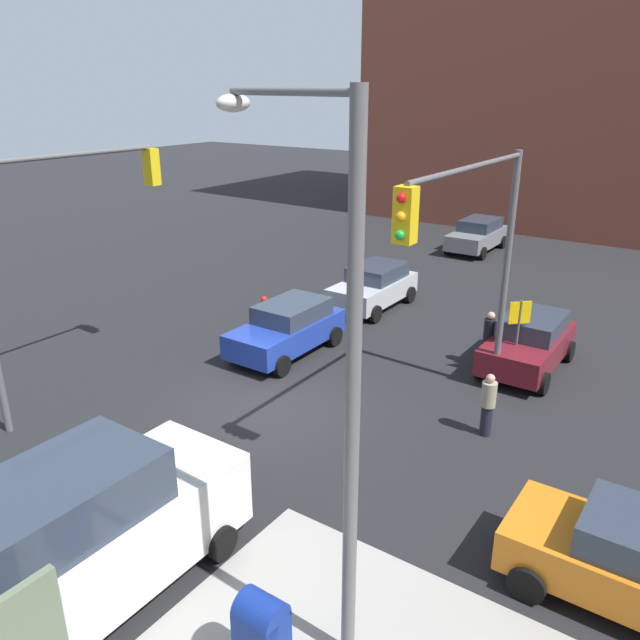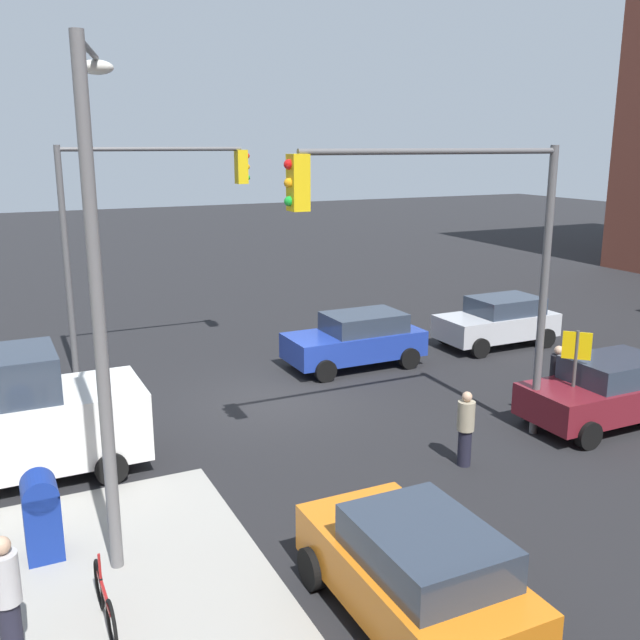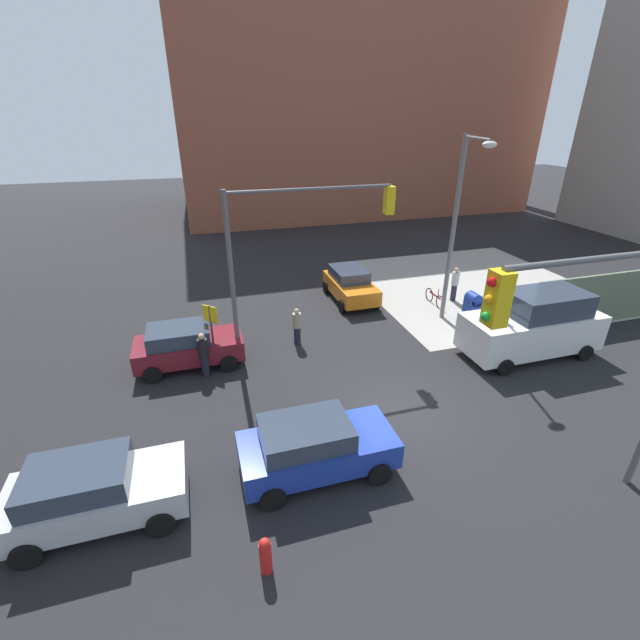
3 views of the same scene
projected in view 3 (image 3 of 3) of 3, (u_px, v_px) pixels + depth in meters
The scene contains 19 objects.
ground_plane at pixel (395, 409), 13.97m from camera, with size 120.00×120.00×0.00m, color black.
sidewalk_corner at pixel (471, 285), 24.05m from camera, with size 12.00×12.00×0.01m, color #9E9B93.
building_warehouse_north at pixel (345, 105), 41.75m from camera, with size 32.00×18.00×18.98m.
smokestack at pixel (520, 118), 43.33m from camera, with size 1.80×1.80×16.52m, color brown.
traffic_signal_nw_corner at pixel (297, 239), 15.28m from camera, with size 6.29×0.36×6.50m.
traffic_signal_se_corner at pixel (616, 337), 8.68m from camera, with size 5.57×0.36×6.50m.
street_lamp_corner at pixel (458, 220), 17.93m from camera, with size 0.98×2.60×8.00m.
warning_sign_two_way at pixel (211, 324), 15.94m from camera, with size 0.48×0.48×2.40m.
mailbox_blue at pixel (472, 306), 19.54m from camera, with size 0.56×0.64×1.43m.
fire_hydrant at pixel (265, 555), 8.85m from camera, with size 0.26×0.26×0.94m.
sedan_maroon at pixel (187, 345), 16.12m from camera, with size 3.96×2.02×1.62m.
coupe_silver at pixel (93, 491), 9.89m from camera, with size 3.96×2.02×1.62m.
sedan_blue at pixel (315, 446), 11.23m from camera, with size 4.10×2.02×1.62m.
coupe_orange at pixel (350, 284), 21.84m from camera, with size 2.02×3.84×1.62m.
van_white_delivery at pixel (534, 325), 16.69m from camera, with size 5.40×2.32×2.62m.
pedestrian_crossing at pixel (297, 326), 17.57m from camera, with size 0.36×0.36×1.62m.
pedestrian_waiting at pixel (455, 284), 21.69m from camera, with size 0.36×0.36×1.78m.
pedestrian_walking_north at pixel (204, 354), 15.35m from camera, with size 0.36×0.36×1.75m.
bicycle_leaning_on_fence at pixel (435, 298), 21.47m from camera, with size 0.05×1.75×0.97m.
Camera 3 is at (-5.59, -10.12, 8.72)m, focal length 24.00 mm.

